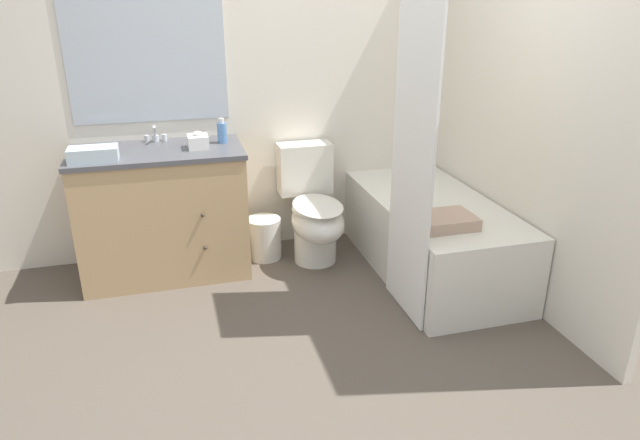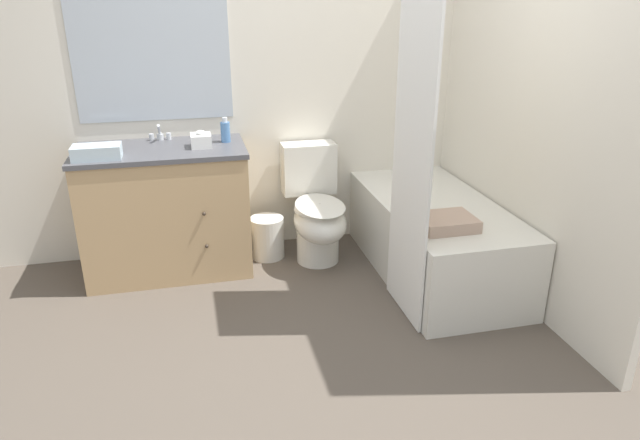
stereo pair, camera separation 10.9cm
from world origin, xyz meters
TOP-DOWN VIEW (x-y plane):
  - ground_plane at (0.00, 0.00)m, footprint 14.00×14.00m
  - wall_back at (-0.01, 1.62)m, footprint 8.00×0.06m
  - wall_right at (1.31, 0.80)m, footprint 0.05×2.60m
  - vanity_cabinet at (-0.76, 1.32)m, footprint 1.05×0.60m
  - sink_faucet at (-0.76, 1.52)m, footprint 0.14×0.12m
  - toilet at (0.22, 1.24)m, footprint 0.37×0.69m
  - bathtub at (0.92, 0.86)m, footprint 0.71×1.49m
  - shower_curtain at (0.56, 0.44)m, footprint 0.01×0.51m
  - wastebasket at (-0.11, 1.35)m, footprint 0.23×0.23m
  - tissue_box at (-0.51, 1.28)m, footprint 0.13×0.15m
  - soap_dispenser at (-0.35, 1.38)m, footprint 0.06×0.06m
  - hand_towel_folded at (-1.11, 1.14)m, footprint 0.27×0.15m
  - bath_towel_folded at (0.80, 0.45)m, footprint 0.31×0.26m

SIDE VIEW (x-z plane):
  - ground_plane at x=0.00m, z-range 0.00..0.00m
  - wastebasket at x=-0.11m, z-range 0.00..0.29m
  - bathtub at x=0.92m, z-range 0.00..0.50m
  - toilet at x=0.22m, z-range -0.03..0.73m
  - vanity_cabinet at x=-0.76m, z-range 0.01..0.85m
  - bath_towel_folded at x=0.80m, z-range 0.50..0.57m
  - sink_faucet at x=-0.76m, z-range 0.81..0.93m
  - hand_towel_folded at x=-1.11m, z-range 0.84..0.92m
  - tissue_box at x=-0.51m, z-range 0.83..0.93m
  - soap_dispenser at x=-0.35m, z-range 0.83..0.99m
  - shower_curtain at x=0.56m, z-range 0.00..1.99m
  - wall_right at x=1.31m, z-range 0.00..2.50m
  - wall_back at x=-0.01m, z-range 0.00..2.50m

